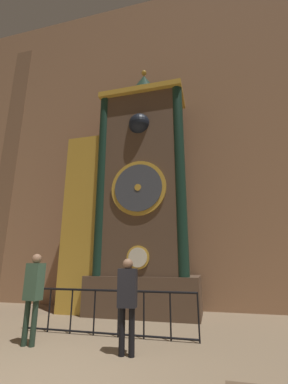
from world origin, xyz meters
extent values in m
cube|color=#936B4C|center=(0.00, 6.40, 6.96)|extent=(24.00, 0.30, 13.92)
cube|color=brown|center=(-6.60, 6.29, 6.27)|extent=(0.90, 0.12, 12.53)
cube|color=brown|center=(0.31, 5.18, 0.58)|extent=(3.50, 1.61, 1.16)
cube|color=brown|center=(0.31, 5.18, 4.39)|extent=(2.80, 1.40, 6.46)
cube|color=gold|center=(0.31, 5.08, 7.52)|extent=(3.03, 1.54, 0.20)
cylinder|color=gold|center=(0.31, 4.45, 1.71)|extent=(0.70, 0.05, 0.70)
cylinder|color=silver|center=(0.31, 4.42, 1.71)|extent=(0.57, 0.03, 0.57)
cylinder|color=gold|center=(0.31, 4.45, 3.87)|extent=(1.82, 0.07, 1.82)
cylinder|color=#3D424C|center=(0.31, 4.41, 3.87)|extent=(1.56, 0.04, 1.56)
cylinder|color=gold|center=(0.31, 4.39, 3.87)|extent=(0.22, 0.03, 0.22)
cube|color=#30241B|center=(0.31, 4.97, 6.20)|extent=(0.94, 0.42, 0.94)
sphere|color=black|center=(0.31, 4.55, 6.20)|extent=(0.75, 0.75, 0.75)
cylinder|color=#142D23|center=(-1.02, 4.59, 4.39)|extent=(0.35, 0.35, 6.46)
cylinder|color=#142D23|center=(1.64, 4.59, 4.39)|extent=(0.35, 0.35, 6.46)
cylinder|color=gold|center=(0.31, 5.18, 7.77)|extent=(1.05, 1.05, 0.30)
cone|color=#163227|center=(0.31, 5.18, 8.33)|extent=(1.00, 1.00, 0.81)
sphere|color=gold|center=(0.31, 5.18, 8.85)|extent=(0.20, 0.20, 0.20)
cube|color=maroon|center=(-1.77, 5.23, 3.01)|extent=(1.27, 1.19, 6.01)
cube|color=gold|center=(-1.77, 4.62, 3.01)|extent=(1.34, 0.06, 6.01)
cylinder|color=black|center=(-1.96, 2.71, 0.48)|extent=(0.04, 0.04, 0.97)
cylinder|color=black|center=(-1.38, 2.71, 0.48)|extent=(0.04, 0.04, 0.97)
cylinder|color=black|center=(-0.80, 2.71, 0.48)|extent=(0.04, 0.04, 0.97)
cylinder|color=black|center=(-0.22, 2.71, 0.48)|extent=(0.04, 0.04, 0.97)
cylinder|color=black|center=(0.36, 2.71, 0.48)|extent=(0.04, 0.04, 0.97)
cylinder|color=black|center=(0.94, 2.71, 0.48)|extent=(0.04, 0.04, 0.97)
cylinder|color=black|center=(1.53, 2.71, 0.48)|extent=(0.04, 0.04, 0.97)
cylinder|color=black|center=(2.11, 2.71, 0.48)|extent=(0.04, 0.04, 0.97)
cylinder|color=black|center=(0.07, 2.71, 0.95)|extent=(4.07, 0.05, 0.05)
cylinder|color=black|center=(0.07, 2.71, 0.06)|extent=(4.07, 0.04, 0.04)
cylinder|color=#213427|center=(-1.21, 1.69, 0.42)|extent=(0.11, 0.11, 0.83)
cylinder|color=#213427|center=(-1.03, 1.69, 0.42)|extent=(0.11, 0.11, 0.83)
cube|color=#385642|center=(-1.12, 1.69, 1.19)|extent=(0.37, 0.27, 0.72)
sphere|color=#8C664C|center=(-1.12, 1.69, 1.64)|extent=(0.20, 0.20, 0.20)
cylinder|color=black|center=(0.82, 1.64, 0.39)|extent=(0.11, 0.11, 0.78)
cylinder|color=black|center=(1.00, 1.64, 0.39)|extent=(0.11, 0.11, 0.78)
cube|color=black|center=(0.91, 1.64, 1.12)|extent=(0.36, 0.26, 0.68)
sphere|color=#8C664C|center=(0.91, 1.64, 1.55)|extent=(0.19, 0.19, 0.19)
camera|label=1|loc=(2.45, -3.15, 1.58)|focal=24.00mm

